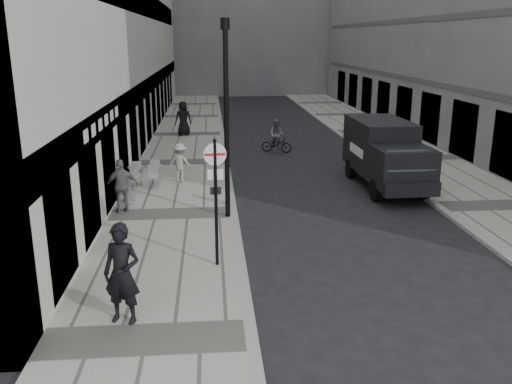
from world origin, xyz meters
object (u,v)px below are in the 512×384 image
sign_post (216,186)px  lamppost (226,111)px  walking_man (122,274)px  cyclist (277,140)px  panel_van (385,151)px

sign_post → lamppost: bearing=78.4°
sign_post → lamppost: lamppost is taller
walking_man → sign_post: 3.44m
cyclist → lamppost: bearing=-83.0°
panel_van → walking_man: bearing=-131.1°
walking_man → cyclist: (5.13, 16.95, -0.50)m
sign_post → cyclist: 14.71m
sign_post → panel_van: sign_post is taller
walking_man → lamppost: (2.29, 6.53, 2.34)m
sign_post → walking_man: bearing=-130.8°
sign_post → cyclist: bearing=71.6°
walking_man → sign_post: (1.89, 2.69, 1.02)m
cyclist → walking_man: bearing=-84.6°
walking_man → panel_van: 13.10m
sign_post → panel_van: (6.58, 7.31, -0.75)m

